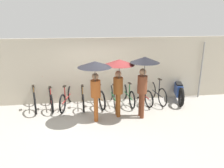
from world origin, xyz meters
name	(u,v)px	position (x,y,z in m)	size (l,w,h in m)	color
ground_plane	(102,124)	(0.00, 0.00, 0.00)	(30.00, 30.00, 0.00)	#9E998E
back_wall	(97,70)	(0.00, 2.04, 1.26)	(13.60, 0.12, 2.51)	#B2A893
parked_bicycle_0	(34,98)	(-2.34, 1.58, 0.40)	(0.56, 1.78, 0.98)	black
parked_bicycle_1	(51,98)	(-1.76, 1.56, 0.36)	(0.51, 1.63, 1.11)	black
parked_bicycle_2	(67,98)	(-1.17, 1.54, 0.36)	(0.56, 1.74, 1.11)	black
parked_bicycle_3	(83,97)	(-0.59, 1.56, 0.35)	(0.44, 1.74, 0.99)	black
parked_bicycle_4	(98,95)	(0.00, 1.59, 0.38)	(0.54, 1.72, 1.11)	black
parked_bicycle_5	(113,95)	(0.58, 1.58, 0.35)	(0.44, 1.67, 1.02)	black
parked_bicycle_6	(128,95)	(1.17, 1.58, 0.35)	(0.44, 1.69, 1.05)	black
parked_bicycle_7	(142,94)	(1.75, 1.57, 0.35)	(0.50, 1.67, 1.07)	black
parked_bicycle_8	(157,93)	(2.34, 1.57, 0.38)	(0.44, 1.67, 1.03)	black
pedestrian_leading	(95,74)	(-0.18, 0.20, 1.59)	(1.05, 1.05, 1.99)	#9E4C1E
pedestrian_center	(119,72)	(0.60, 0.43, 1.55)	(0.97, 0.97, 1.99)	brown
pedestrian_trailing	(144,72)	(1.36, 0.22, 1.60)	(0.92, 0.92, 2.09)	brown
motorcycle	(178,91)	(3.26, 1.61, 0.40)	(0.76, 1.97, 0.93)	black
awning_pole	(201,70)	(4.27, 1.84, 1.16)	(0.07, 0.07, 2.31)	gray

